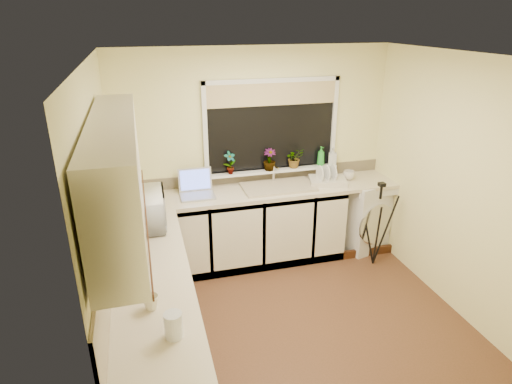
{
  "coord_description": "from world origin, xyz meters",
  "views": [
    {
      "loc": [
        -1.27,
        -3.23,
        2.74
      ],
      "look_at": [
        -0.24,
        0.55,
        1.15
      ],
      "focal_mm": 30.57,
      "sensor_mm": 36.0,
      "label": 1
    }
  ],
  "objects_px": {
    "glass_jug": "(174,325)",
    "soap_bottle_clear": "(333,156)",
    "plant_c": "(269,160)",
    "laptop": "(196,188)",
    "dish_rack": "(328,181)",
    "cup_left": "(151,302)",
    "plant_d": "(294,158)",
    "kettle": "(149,222)",
    "cup_back": "(349,175)",
    "plant_a": "(230,163)",
    "steel_jar": "(144,271)",
    "microwave": "(144,210)",
    "washing_machine": "(363,212)",
    "tripod": "(377,225)",
    "soap_bottle_green": "(321,156)"
  },
  "relations": [
    {
      "from": "dish_rack",
      "to": "cup_back",
      "type": "relative_size",
      "value": 3.05
    },
    {
      "from": "kettle",
      "to": "tripod",
      "type": "xyz_separation_m",
      "value": [
        2.53,
        0.29,
        -0.49
      ]
    },
    {
      "from": "washing_machine",
      "to": "cup_left",
      "type": "bearing_deg",
      "value": -158.95
    },
    {
      "from": "washing_machine",
      "to": "microwave",
      "type": "xyz_separation_m",
      "value": [
        -2.66,
        -0.61,
        0.62
      ]
    },
    {
      "from": "glass_jug",
      "to": "soap_bottle_clear",
      "type": "xyz_separation_m",
      "value": [
        2.16,
        2.44,
        0.17
      ]
    },
    {
      "from": "soap_bottle_green",
      "to": "cup_back",
      "type": "distance_m",
      "value": 0.41
    },
    {
      "from": "laptop",
      "to": "dish_rack",
      "type": "bearing_deg",
      "value": -1.94
    },
    {
      "from": "cup_left",
      "to": "plant_d",
      "type": "bearing_deg",
      "value": 49.95
    },
    {
      "from": "washing_machine",
      "to": "microwave",
      "type": "height_order",
      "value": "microwave"
    },
    {
      "from": "glass_jug",
      "to": "steel_jar",
      "type": "xyz_separation_m",
      "value": [
        -0.16,
        0.71,
        -0.02
      ]
    },
    {
      "from": "microwave",
      "to": "plant_d",
      "type": "bearing_deg",
      "value": -64.19
    },
    {
      "from": "plant_a",
      "to": "cup_back",
      "type": "bearing_deg",
      "value": -6.39
    },
    {
      "from": "washing_machine",
      "to": "soap_bottle_green",
      "type": "xyz_separation_m",
      "value": [
        -0.54,
        0.2,
        0.72
      ]
    },
    {
      "from": "soap_bottle_green",
      "to": "microwave",
      "type": "bearing_deg",
      "value": -159.1
    },
    {
      "from": "glass_jug",
      "to": "plant_d",
      "type": "xyz_separation_m",
      "value": [
        1.67,
        2.44,
        0.18
      ]
    },
    {
      "from": "steel_jar",
      "to": "cup_back",
      "type": "distance_m",
      "value": 2.9
    },
    {
      "from": "dish_rack",
      "to": "microwave",
      "type": "relative_size",
      "value": 0.73
    },
    {
      "from": "kettle",
      "to": "steel_jar",
      "type": "height_order",
      "value": "kettle"
    },
    {
      "from": "tripod",
      "to": "plant_c",
      "type": "relative_size",
      "value": 3.98
    },
    {
      "from": "washing_machine",
      "to": "soap_bottle_clear",
      "type": "relative_size",
      "value": 4.24
    },
    {
      "from": "laptop",
      "to": "microwave",
      "type": "xyz_separation_m",
      "value": [
        -0.58,
        -0.63,
        0.09
      ]
    },
    {
      "from": "laptop",
      "to": "cup_left",
      "type": "distance_m",
      "value": 2.03
    },
    {
      "from": "steel_jar",
      "to": "soap_bottle_green",
      "type": "bearing_deg",
      "value": 38.61
    },
    {
      "from": "kettle",
      "to": "microwave",
      "type": "xyz_separation_m",
      "value": [
        -0.03,
        0.17,
        0.05
      ]
    },
    {
      "from": "kettle",
      "to": "cup_back",
      "type": "bearing_deg",
      "value": 18.32
    },
    {
      "from": "steel_jar",
      "to": "cup_back",
      "type": "height_order",
      "value": "steel_jar"
    },
    {
      "from": "microwave",
      "to": "kettle",
      "type": "bearing_deg",
      "value": -168.08
    },
    {
      "from": "washing_machine",
      "to": "glass_jug",
      "type": "height_order",
      "value": "glass_jug"
    },
    {
      "from": "glass_jug",
      "to": "plant_c",
      "type": "xyz_separation_m",
      "value": [
        1.35,
        2.42,
        0.19
      ]
    },
    {
      "from": "cup_back",
      "to": "glass_jug",
      "type": "bearing_deg",
      "value": -135.6
    },
    {
      "from": "kettle",
      "to": "dish_rack",
      "type": "xyz_separation_m",
      "value": [
        2.08,
        0.73,
        -0.08
      ]
    },
    {
      "from": "laptop",
      "to": "kettle",
      "type": "xyz_separation_m",
      "value": [
        -0.54,
        -0.8,
        0.03
      ]
    },
    {
      "from": "plant_a",
      "to": "plant_c",
      "type": "height_order",
      "value": "plant_a"
    },
    {
      "from": "dish_rack",
      "to": "cup_left",
      "type": "distance_m",
      "value": 2.83
    },
    {
      "from": "glass_jug",
      "to": "plant_c",
      "type": "bearing_deg",
      "value": 60.91
    },
    {
      "from": "soap_bottle_green",
      "to": "kettle",
      "type": "bearing_deg",
      "value": -154.93
    },
    {
      "from": "kettle",
      "to": "steel_jar",
      "type": "relative_size",
      "value": 1.81
    },
    {
      "from": "dish_rack",
      "to": "steel_jar",
      "type": "bearing_deg",
      "value": -130.48
    },
    {
      "from": "cup_back",
      "to": "washing_machine",
      "type": "bearing_deg",
      "value": -2.18
    },
    {
      "from": "microwave",
      "to": "cup_back",
      "type": "relative_size",
      "value": 4.18
    },
    {
      "from": "plant_c",
      "to": "plant_d",
      "type": "relative_size",
      "value": 1.09
    },
    {
      "from": "cup_back",
      "to": "plant_a",
      "type": "bearing_deg",
      "value": 173.61
    },
    {
      "from": "laptop",
      "to": "cup_left",
      "type": "bearing_deg",
      "value": -106.04
    },
    {
      "from": "laptop",
      "to": "cup_left",
      "type": "height_order",
      "value": "laptop"
    },
    {
      "from": "dish_rack",
      "to": "cup_left",
      "type": "bearing_deg",
      "value": -123.44
    },
    {
      "from": "tripod",
      "to": "cup_back",
      "type": "height_order",
      "value": "tripod"
    },
    {
      "from": "dish_rack",
      "to": "plant_d",
      "type": "xyz_separation_m",
      "value": [
        -0.33,
        0.25,
        0.24
      ]
    },
    {
      "from": "laptop",
      "to": "tripod",
      "type": "height_order",
      "value": "laptop"
    },
    {
      "from": "plant_a",
      "to": "plant_d",
      "type": "distance_m",
      "value": 0.79
    },
    {
      "from": "laptop",
      "to": "plant_c",
      "type": "relative_size",
      "value": 1.45
    }
  ]
}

